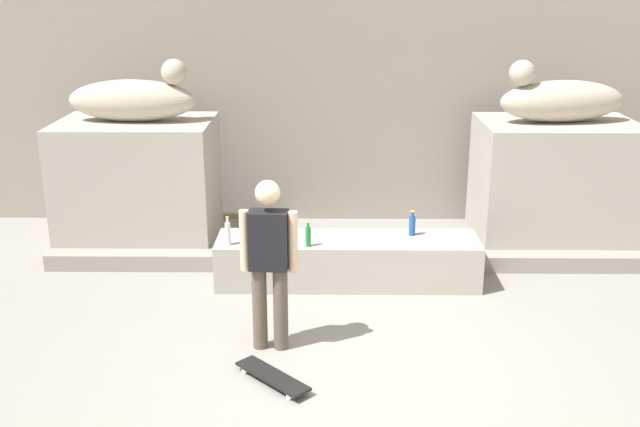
% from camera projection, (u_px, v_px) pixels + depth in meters
% --- Properties ---
extents(ground_plane, '(40.00, 40.00, 0.00)m').
position_uv_depth(ground_plane, '(353.00, 370.00, 6.77)').
color(ground_plane, gray).
extents(pedestal_left, '(1.95, 1.37, 1.66)m').
position_uv_depth(pedestal_left, '(139.00, 184.00, 9.63)').
color(pedestal_left, '#A39E93').
rests_on(pedestal_left, ground_plane).
extents(pedestal_right, '(1.95, 1.37, 1.66)m').
position_uv_depth(pedestal_right, '(553.00, 186.00, 9.58)').
color(pedestal_right, '#A39E93').
rests_on(pedestal_right, ground_plane).
extents(statue_reclining_left, '(1.62, 0.62, 0.78)m').
position_uv_depth(statue_reclining_left, '(135.00, 99.00, 9.28)').
color(statue_reclining_left, '#B6AC9A').
rests_on(statue_reclining_left, pedestal_left).
extents(statue_reclining_right, '(1.67, 0.80, 0.78)m').
position_uv_depth(statue_reclining_right, '(559.00, 99.00, 9.23)').
color(statue_reclining_right, '#B6AC9A').
rests_on(statue_reclining_right, pedestal_right).
extents(ledge_block, '(3.01, 0.73, 0.54)m').
position_uv_depth(ledge_block, '(347.00, 261.00, 8.61)').
color(ledge_block, '#A39E93').
rests_on(ledge_block, ground_plane).
extents(skater, '(0.54, 0.23, 1.67)m').
position_uv_depth(skater, '(269.00, 258.00, 6.90)').
color(skater, brown).
rests_on(skater, ground_plane).
extents(skateboard, '(0.71, 0.71, 0.08)m').
position_uv_depth(skateboard, '(272.00, 376.00, 6.54)').
color(skateboard, black).
rests_on(skateboard, ground_plane).
extents(bottle_clear, '(0.06, 0.06, 0.33)m').
position_uv_depth(bottle_clear, '(228.00, 233.00, 8.29)').
color(bottle_clear, silver).
rests_on(bottle_clear, ledge_block).
extents(bottle_blue, '(0.08, 0.08, 0.29)m').
position_uv_depth(bottle_blue, '(412.00, 225.00, 8.61)').
color(bottle_blue, '#194C99').
rests_on(bottle_blue, ledge_block).
extents(bottle_green, '(0.06, 0.06, 0.29)m').
position_uv_depth(bottle_green, '(308.00, 236.00, 8.26)').
color(bottle_green, '#1E722D').
rests_on(bottle_green, ledge_block).
extents(bottle_brown, '(0.07, 0.07, 0.29)m').
position_uv_depth(bottle_brown, '(243.00, 235.00, 8.31)').
color(bottle_brown, '#593314').
rests_on(bottle_brown, ledge_block).
extents(stair_step, '(7.31, 0.50, 0.20)m').
position_uv_depth(stair_step, '(346.00, 258.00, 9.16)').
color(stair_step, gray).
rests_on(stair_step, ground_plane).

